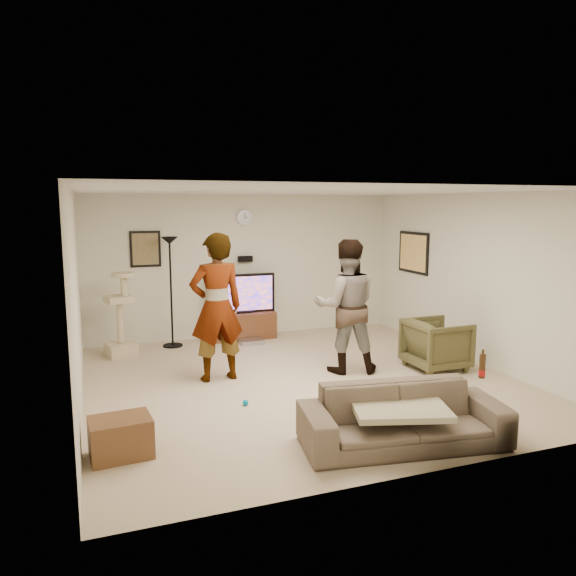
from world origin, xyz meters
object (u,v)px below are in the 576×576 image
object	(u,v)px
tv_stand	(243,325)
side_table	(121,437)
person_right	(346,306)
sofa	(403,417)
beer_bottle	(482,366)
tv	(243,293)
cat_tree	(120,314)
person_left	(216,307)
floor_lamp	(171,293)
armchair	(436,344)

from	to	relation	value
tv_stand	side_table	size ratio (longest dim) A/B	2.00
person_right	sofa	bearing A→B (deg)	93.53
person_right	beer_bottle	world-z (taller)	person_right
tv	cat_tree	bearing A→B (deg)	-168.88
cat_tree	person_left	world-z (taller)	person_left
tv	cat_tree	xyz separation A→B (m)	(-2.08, -0.41, -0.14)
cat_tree	person_left	xyz separation A→B (m)	(1.15, -1.67, 0.33)
sofa	beer_bottle	xyz separation A→B (m)	(0.91, 0.00, 0.41)
cat_tree	side_table	xyz separation A→B (m)	(-0.21, -3.58, -0.47)
beer_bottle	side_table	size ratio (longest dim) A/B	0.45
tv	person_left	size ratio (longest dim) A/B	0.58
tv_stand	cat_tree	bearing A→B (deg)	-168.88
person_left	tv	bearing A→B (deg)	-118.88
floor_lamp	person_right	world-z (taller)	person_right
cat_tree	armchair	world-z (taller)	cat_tree
person_left	armchair	xyz separation A→B (m)	(3.04, -0.61, -0.63)
armchair	side_table	distance (m)	4.60
sofa	person_right	bearing A→B (deg)	86.18
tv_stand	person_left	world-z (taller)	person_left
person_right	sofa	xyz separation A→B (m)	(-0.53, -2.36, -0.64)
sofa	armchair	xyz separation A→B (m)	(1.80, 2.01, 0.07)
person_right	beer_bottle	size ratio (longest dim) A/B	7.45
tv_stand	tv	xyz separation A→B (m)	(-0.00, 0.00, 0.57)
person_left	sofa	bearing A→B (deg)	110.70
tv_stand	tv	size ratio (longest dim) A/B	0.97
person_left	tv_stand	bearing A→B (deg)	-118.88
person_left	person_right	distance (m)	1.79
side_table	tv	bearing A→B (deg)	60.11
beer_bottle	side_table	bearing A→B (deg)	168.67
tv_stand	person_right	distance (m)	2.58
person_right	side_table	size ratio (longest dim) A/B	3.35
tv_stand	cat_tree	distance (m)	2.16
tv	person_right	bearing A→B (deg)	-70.17
person_right	person_left	bearing A→B (deg)	7.96
tv_stand	person_left	size ratio (longest dim) A/B	0.56
beer_bottle	armchair	world-z (taller)	beer_bottle
cat_tree	armchair	distance (m)	4.78
tv_stand	beer_bottle	xyz separation A→B (m)	(1.22, -4.69, 0.47)
person_left	side_table	world-z (taller)	person_left
tv_stand	person_right	xyz separation A→B (m)	(0.84, -2.33, 0.70)
tv	person_left	bearing A→B (deg)	-114.16
tv_stand	side_table	world-z (taller)	tv_stand
floor_lamp	cat_tree	size ratio (longest dim) A/B	1.37
person_right	beer_bottle	xyz separation A→B (m)	(0.38, -2.36, -0.23)
floor_lamp	beer_bottle	world-z (taller)	floor_lamp
armchair	floor_lamp	bearing A→B (deg)	52.08
armchair	side_table	xyz separation A→B (m)	(-4.41, -1.31, -0.17)
cat_tree	person_left	distance (m)	2.05
tv_stand	tv	distance (m)	0.57
person_left	armchair	distance (m)	3.17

